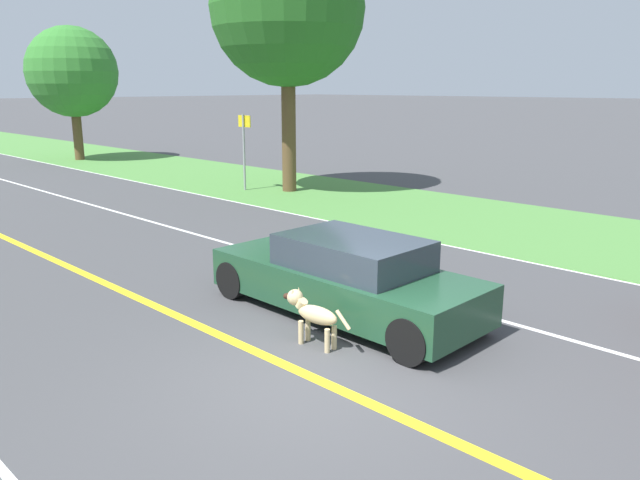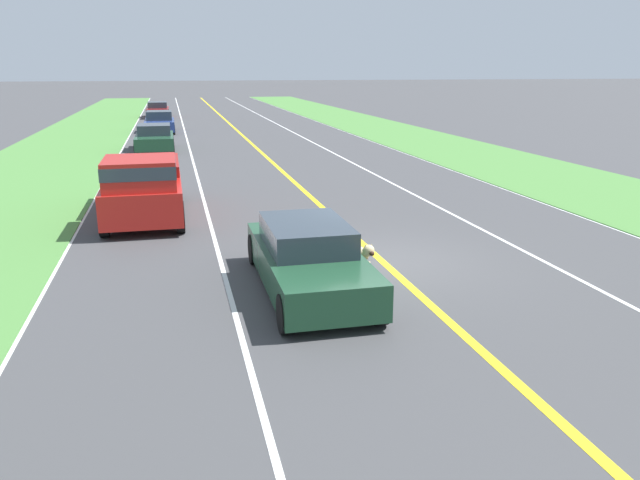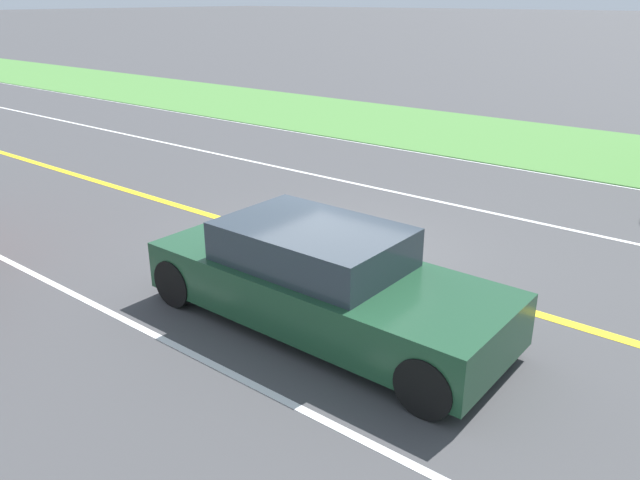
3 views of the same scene
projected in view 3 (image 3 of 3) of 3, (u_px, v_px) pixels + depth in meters
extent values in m
plane|color=#424244|center=(332.00, 252.00, 10.20)|extent=(400.00, 400.00, 0.00)
cube|color=yellow|center=(332.00, 252.00, 10.20)|extent=(0.18, 160.00, 0.01)
cube|color=white|center=(506.00, 167.00, 15.30)|extent=(0.14, 160.00, 0.01)
cube|color=white|center=(159.00, 337.00, 7.66)|extent=(0.10, 160.00, 0.01)
cube|color=white|center=(436.00, 201.00, 12.75)|extent=(0.10, 160.00, 0.01)
cube|color=#4C843D|center=(549.00, 145.00, 17.48)|extent=(6.00, 160.00, 0.03)
cube|color=#1E472D|center=(324.00, 289.00, 7.77)|extent=(1.76, 4.67, 0.64)
cube|color=#2D3842|center=(313.00, 244.00, 7.67)|extent=(1.51, 2.24, 0.49)
cylinder|color=black|center=(427.00, 386.00, 6.14)|extent=(0.22, 0.66, 0.66)
cylinder|color=black|center=(176.00, 282.00, 8.36)|extent=(0.22, 0.66, 0.66)
cylinder|color=black|center=(494.00, 324.00, 7.30)|extent=(0.22, 0.66, 0.66)
cylinder|color=black|center=(258.00, 248.00, 9.51)|extent=(0.22, 0.66, 0.66)
ellipsoid|color=#D1B784|center=(343.00, 250.00, 9.04)|extent=(0.28, 0.71, 0.25)
cylinder|color=#D1B784|center=(354.00, 275.00, 8.97)|extent=(0.08, 0.08, 0.35)
cylinder|color=#D1B784|center=(326.00, 267.00, 9.22)|extent=(0.08, 0.08, 0.35)
cylinder|color=#D1B784|center=(360.00, 271.00, 9.09)|extent=(0.08, 0.08, 0.35)
cylinder|color=#D1B784|center=(332.00, 264.00, 9.34)|extent=(0.08, 0.08, 0.35)
cylinder|color=#D1B784|center=(361.00, 248.00, 8.85)|extent=(0.16, 0.20, 0.19)
sphere|color=#D1B784|center=(369.00, 245.00, 8.77)|extent=(0.26, 0.26, 0.24)
ellipsoid|color=#331E14|center=(379.00, 249.00, 8.69)|extent=(0.12, 0.12, 0.09)
cone|color=tan|center=(366.00, 241.00, 8.69)|extent=(0.08, 0.08, 0.11)
cone|color=tan|center=(370.00, 238.00, 8.79)|extent=(0.08, 0.08, 0.11)
cylinder|color=#D1B784|center=(317.00, 241.00, 9.26)|extent=(0.08, 0.26, 0.26)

